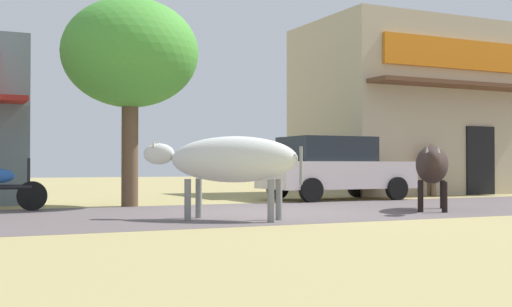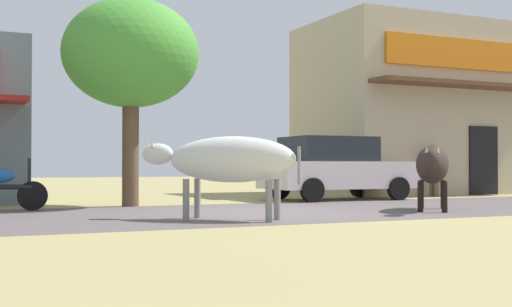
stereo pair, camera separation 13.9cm
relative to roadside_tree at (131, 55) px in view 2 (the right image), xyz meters
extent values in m
plane|color=tan|center=(1.97, -2.83, -3.34)|extent=(80.00, 80.00, 0.00)
cube|color=#5D5253|center=(1.97, -2.83, -3.34)|extent=(72.00, 5.56, 0.00)
cube|color=tan|center=(10.50, 3.55, -0.61)|extent=(7.02, 4.52, 5.47)
cube|color=orange|center=(10.50, 1.23, 0.93)|extent=(5.62, 0.10, 0.90)
cube|color=brown|center=(10.50, 0.84, -0.06)|extent=(6.74, 0.90, 0.12)
cube|color=black|center=(11.32, 1.26, -2.29)|extent=(1.10, 0.06, 2.10)
cylinder|color=brown|center=(0.00, 0.00, -2.14)|extent=(0.37, 0.37, 2.40)
ellipsoid|color=#479834|center=(0.00, 0.00, 0.03)|extent=(3.00, 3.00, 2.40)
cube|color=silver|center=(5.68, 0.59, -2.69)|extent=(3.92, 1.81, 0.70)
cube|color=#1E2328|center=(5.39, 0.59, -2.02)|extent=(2.16, 1.66, 0.64)
cylinder|color=black|center=(6.96, 1.48, -3.04)|extent=(0.60, 0.18, 0.60)
cylinder|color=black|center=(6.95, -0.32, -3.04)|extent=(0.60, 0.18, 0.60)
cylinder|color=black|center=(4.41, 1.49, -3.04)|extent=(0.60, 0.18, 0.60)
cylinder|color=black|center=(4.41, -0.31, -3.04)|extent=(0.60, 0.18, 0.60)
cylinder|color=black|center=(-2.13, -0.58, -3.05)|extent=(0.59, 0.22, 0.59)
ellipsoid|color=#1E4C99|center=(-2.71, -0.43, -2.65)|extent=(0.60, 0.37, 0.28)
cylinder|color=black|center=(-2.19, -0.56, -2.60)|extent=(0.06, 0.06, 0.60)
ellipsoid|color=silver|center=(0.56, -4.41, -2.35)|extent=(2.08, 1.98, 0.76)
ellipsoid|color=silver|center=(-0.43, -3.51, -2.25)|extent=(0.60, 0.58, 0.36)
cone|color=beige|center=(-0.54, -3.55, -2.07)|extent=(0.06, 0.06, 0.12)
cone|color=beige|center=(-0.40, -3.41, -2.07)|extent=(0.06, 0.06, 0.12)
cylinder|color=gray|center=(-0.13, -4.12, -3.01)|extent=(0.11, 0.11, 0.68)
cylinder|color=gray|center=(0.20, -3.76, -3.01)|extent=(0.11, 0.11, 0.68)
cylinder|color=gray|center=(0.92, -5.07, -3.01)|extent=(0.11, 0.11, 0.68)
cylinder|color=gray|center=(1.25, -4.71, -3.01)|extent=(0.11, 0.11, 0.68)
cylinder|color=gray|center=(1.41, -5.18, -2.45)|extent=(0.05, 0.05, 0.61)
ellipsoid|color=#2E221F|center=(5.14, -3.87, -2.43)|extent=(1.73, 1.93, 0.76)
ellipsoid|color=#2E221F|center=(4.36, -4.83, -2.33)|extent=(0.57, 0.61, 0.36)
cone|color=beige|center=(4.41, -4.93, -2.15)|extent=(0.06, 0.06, 0.12)
cone|color=beige|center=(4.25, -4.80, -2.15)|extent=(0.06, 0.06, 0.12)
cylinder|color=black|center=(4.91, -4.51, -3.05)|extent=(0.11, 0.11, 0.59)
cylinder|color=black|center=(4.56, -4.22, -3.05)|extent=(0.11, 0.11, 0.59)
cylinder|color=black|center=(5.71, -3.52, -3.05)|extent=(0.11, 0.11, 0.59)
cylinder|color=black|center=(5.37, -3.23, -3.05)|extent=(0.11, 0.11, 0.59)
cylinder|color=black|center=(5.79, -3.07, -2.53)|extent=(0.05, 0.05, 0.61)
cylinder|color=brown|center=(9.13, 1.02, -2.96)|extent=(0.14, 0.14, 0.77)
cylinder|color=brown|center=(9.13, 0.84, -2.96)|extent=(0.14, 0.14, 0.77)
cube|color=maroon|center=(9.13, 0.93, -2.31)|extent=(0.44, 0.33, 0.54)
sphere|color=tan|center=(9.13, 0.93, -1.93)|extent=(0.21, 0.21, 0.21)
cylinder|color=maroon|center=(9.13, 1.19, -2.28)|extent=(0.09, 0.09, 0.49)
cylinder|color=maroon|center=(9.13, 0.67, -2.28)|extent=(0.09, 0.09, 0.49)
camera|label=1|loc=(-3.91, -14.70, -2.44)|focal=47.87mm
camera|label=2|loc=(-3.78, -14.76, -2.44)|focal=47.87mm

